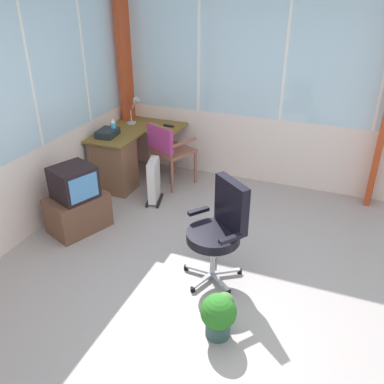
{
  "coord_description": "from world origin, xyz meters",
  "views": [
    {
      "loc": [
        -2.91,
        -0.85,
        2.61
      ],
      "look_at": [
        0.7,
        0.58,
        0.55
      ],
      "focal_mm": 38.47,
      "sensor_mm": 36.0,
      "label": 1
    }
  ],
  "objects_px": {
    "tv_remote": "(169,126)",
    "tv_on_stand": "(77,202)",
    "spray_bottle": "(113,127)",
    "desk_lamp": "(136,106)",
    "paper_tray": "(108,133)",
    "desk": "(117,161)",
    "potted_plant": "(219,313)",
    "office_chair": "(221,225)",
    "wooden_armchair": "(166,146)",
    "space_heater": "(154,180)"
  },
  "relations": [
    {
      "from": "desk",
      "to": "desk_lamp",
      "type": "bearing_deg",
      "value": 1.49
    },
    {
      "from": "spray_bottle",
      "to": "tv_on_stand",
      "type": "relative_size",
      "value": 0.28
    },
    {
      "from": "tv_remote",
      "to": "wooden_armchair",
      "type": "xyz_separation_m",
      "value": [
        -0.33,
        -0.11,
        -0.17
      ]
    },
    {
      "from": "desk_lamp",
      "to": "tv_remote",
      "type": "distance_m",
      "value": 0.55
    },
    {
      "from": "desk_lamp",
      "to": "office_chair",
      "type": "xyz_separation_m",
      "value": [
        -1.93,
        -1.89,
        -0.4
      ]
    },
    {
      "from": "paper_tray",
      "to": "office_chair",
      "type": "height_order",
      "value": "office_chair"
    },
    {
      "from": "wooden_armchair",
      "to": "space_heater",
      "type": "height_order",
      "value": "wooden_armchair"
    },
    {
      "from": "spray_bottle",
      "to": "wooden_armchair",
      "type": "bearing_deg",
      "value": -71.45
    },
    {
      "from": "spray_bottle",
      "to": "desk_lamp",
      "type": "bearing_deg",
      "value": -4.73
    },
    {
      "from": "paper_tray",
      "to": "wooden_armchair",
      "type": "height_order",
      "value": "wooden_armchair"
    },
    {
      "from": "desk_lamp",
      "to": "potted_plant",
      "type": "bearing_deg",
      "value": -141.24
    },
    {
      "from": "tv_remote",
      "to": "wooden_armchair",
      "type": "bearing_deg",
      "value": -155.96
    },
    {
      "from": "desk",
      "to": "spray_bottle",
      "type": "distance_m",
      "value": 0.45
    },
    {
      "from": "paper_tray",
      "to": "office_chair",
      "type": "distance_m",
      "value": 2.37
    },
    {
      "from": "desk_lamp",
      "to": "tv_remote",
      "type": "xyz_separation_m",
      "value": [
        -0.01,
        -0.5,
        -0.23
      ]
    },
    {
      "from": "paper_tray",
      "to": "desk",
      "type": "bearing_deg",
      "value": -94.65
    },
    {
      "from": "spray_bottle",
      "to": "space_heater",
      "type": "relative_size",
      "value": 0.37
    },
    {
      "from": "tv_on_stand",
      "to": "space_heater",
      "type": "bearing_deg",
      "value": -29.09
    },
    {
      "from": "wooden_armchair",
      "to": "space_heater",
      "type": "xyz_separation_m",
      "value": [
        -0.47,
        -0.04,
        -0.29
      ]
    },
    {
      "from": "spray_bottle",
      "to": "office_chair",
      "type": "distance_m",
      "value": 2.39
    },
    {
      "from": "wooden_armchair",
      "to": "potted_plant",
      "type": "relative_size",
      "value": 2.24
    },
    {
      "from": "desk",
      "to": "paper_tray",
      "type": "xyz_separation_m",
      "value": [
        0.01,
        0.1,
        0.38
      ]
    },
    {
      "from": "office_chair",
      "to": "space_heater",
      "type": "bearing_deg",
      "value": 48.05
    },
    {
      "from": "desk",
      "to": "paper_tray",
      "type": "distance_m",
      "value": 0.39
    },
    {
      "from": "tv_remote",
      "to": "tv_on_stand",
      "type": "distance_m",
      "value": 1.8
    },
    {
      "from": "tv_remote",
      "to": "tv_on_stand",
      "type": "height_order",
      "value": "tv_on_stand"
    },
    {
      "from": "wooden_armchair",
      "to": "space_heater",
      "type": "relative_size",
      "value": 1.53
    },
    {
      "from": "tv_remote",
      "to": "wooden_armchair",
      "type": "relative_size",
      "value": 0.17
    },
    {
      "from": "desk_lamp",
      "to": "wooden_armchair",
      "type": "distance_m",
      "value": 0.8
    },
    {
      "from": "potted_plant",
      "to": "office_chair",
      "type": "bearing_deg",
      "value": 18.06
    },
    {
      "from": "desk",
      "to": "potted_plant",
      "type": "bearing_deg",
      "value": -133.31
    },
    {
      "from": "paper_tray",
      "to": "tv_on_stand",
      "type": "distance_m",
      "value": 1.18
    },
    {
      "from": "wooden_armchair",
      "to": "potted_plant",
      "type": "distance_m",
      "value": 2.79
    },
    {
      "from": "wooden_armchair",
      "to": "desk_lamp",
      "type": "bearing_deg",
      "value": 60.69
    },
    {
      "from": "desk_lamp",
      "to": "space_heater",
      "type": "distance_m",
      "value": 1.24
    },
    {
      "from": "potted_plant",
      "to": "desk_lamp",
      "type": "bearing_deg",
      "value": 38.76
    },
    {
      "from": "tv_on_stand",
      "to": "potted_plant",
      "type": "bearing_deg",
      "value": -114.87
    },
    {
      "from": "office_chair",
      "to": "space_heater",
      "type": "distance_m",
      "value": 1.7
    },
    {
      "from": "tv_remote",
      "to": "spray_bottle",
      "type": "height_order",
      "value": "spray_bottle"
    },
    {
      "from": "desk",
      "to": "tv_on_stand",
      "type": "relative_size",
      "value": 1.55
    },
    {
      "from": "desk_lamp",
      "to": "office_chair",
      "type": "relative_size",
      "value": 0.37
    },
    {
      "from": "space_heater",
      "to": "tv_on_stand",
      "type": "bearing_deg",
      "value": 150.91
    },
    {
      "from": "spray_bottle",
      "to": "paper_tray",
      "type": "relative_size",
      "value": 0.72
    },
    {
      "from": "office_chair",
      "to": "tv_on_stand",
      "type": "relative_size",
      "value": 1.29
    },
    {
      "from": "spray_bottle",
      "to": "tv_remote",
      "type": "bearing_deg",
      "value": -44.46
    },
    {
      "from": "spray_bottle",
      "to": "potted_plant",
      "type": "relative_size",
      "value": 0.55
    },
    {
      "from": "spray_bottle",
      "to": "office_chair",
      "type": "height_order",
      "value": "office_chair"
    },
    {
      "from": "tv_on_stand",
      "to": "paper_tray",
      "type": "bearing_deg",
      "value": 11.57
    },
    {
      "from": "tv_remote",
      "to": "paper_tray",
      "type": "distance_m",
      "value": 0.87
    },
    {
      "from": "space_heater",
      "to": "desk",
      "type": "bearing_deg",
      "value": 76.78
    }
  ]
}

